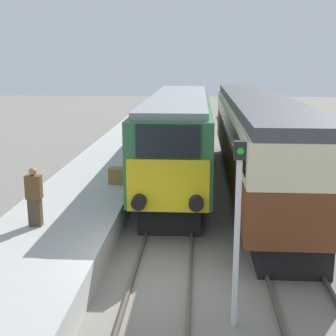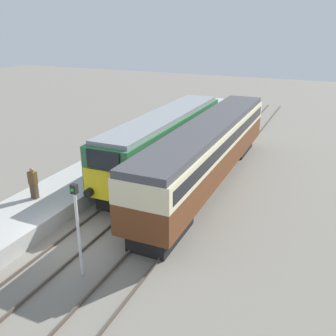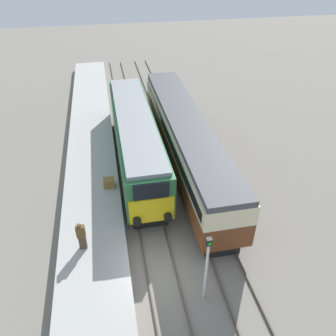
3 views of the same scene
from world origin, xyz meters
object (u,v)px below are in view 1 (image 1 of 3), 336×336
(locomotive, at_px, (179,134))
(luggage_crate, at_px, (118,175))
(person_on_platform, at_px, (34,197))
(passenger_carriage, at_px, (258,134))
(signal_post, at_px, (237,220))

(locomotive, relative_size, luggage_crate, 21.76)
(person_on_platform, height_order, luggage_crate, person_on_platform)
(passenger_carriage, bearing_deg, luggage_crate, -155.35)
(passenger_carriage, xyz_separation_m, signal_post, (-1.70, -10.84, -0.06))
(person_on_platform, relative_size, luggage_crate, 2.44)
(luggage_crate, bearing_deg, passenger_carriage, 24.65)
(passenger_carriage, relative_size, person_on_platform, 10.67)
(signal_post, bearing_deg, luggage_crate, 115.03)
(passenger_carriage, distance_m, signal_post, 10.97)
(person_on_platform, height_order, signal_post, signal_post)
(locomotive, bearing_deg, luggage_crate, -121.30)
(locomotive, distance_m, signal_post, 11.97)
(passenger_carriage, relative_size, signal_post, 4.61)
(locomotive, relative_size, person_on_platform, 8.91)
(locomotive, distance_m, passenger_carriage, 3.55)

